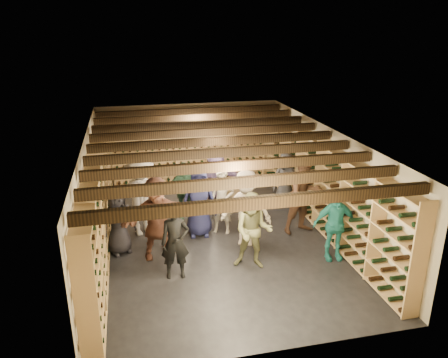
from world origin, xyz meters
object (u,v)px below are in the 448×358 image
object	(u,v)px
crate_stack_left	(203,193)
crate_loose	(219,192)
person_6	(199,202)
person_5	(157,217)
person_8	(305,195)
person_10	(184,191)
person_12	(285,180)
person_1	(175,242)
person_4	(335,225)
person_7	(222,201)
person_3	(246,208)
crate_stack_right	(234,189)
person_11	(216,182)
person_9	(141,196)
person_0	(118,221)
person_2	(253,231)

from	to	relation	value
crate_stack_left	crate_loose	world-z (taller)	crate_stack_left
crate_loose	person_6	size ratio (longest dim) A/B	0.30
crate_stack_left	crate_loose	size ratio (longest dim) A/B	1.36
person_5	person_8	bearing A→B (deg)	-12.25
person_10	person_12	xyz separation A→B (m)	(2.78, 0.29, -0.02)
person_1	person_4	xyz separation A→B (m)	(3.29, -0.01, 0.02)
person_7	person_12	xyz separation A→B (m)	(2.00, 1.20, -0.05)
person_8	person_5	bearing A→B (deg)	174.08
crate_loose	person_6	world-z (taller)	person_6
person_3	person_10	distance (m)	1.99
crate_stack_right	person_6	world-z (taller)	person_6
person_12	person_3	bearing A→B (deg)	-126.29
crate_stack_left	person_5	distance (m)	2.91
crate_loose	person_11	xyz separation A→B (m)	(-0.30, -1.14, 0.75)
person_8	crate_stack_left	bearing A→B (deg)	121.64
person_3	person_4	xyz separation A→B (m)	(1.62, -1.00, -0.09)
person_8	person_10	bearing A→B (deg)	141.55
person_6	person_9	bearing A→B (deg)	170.84
crate_stack_right	person_4	world-z (taller)	person_4
person_0	crate_loose	bearing A→B (deg)	21.81
crate_loose	person_8	size ratio (longest dim) A/B	0.27
person_1	person_8	xyz separation A→B (m)	(3.16, 1.28, 0.18)
person_6	person_12	world-z (taller)	person_6
person_5	person_4	bearing A→B (deg)	-33.01
person_4	person_8	xyz separation A→B (m)	(-0.13, 1.30, 0.16)
crate_stack_right	person_2	bearing A→B (deg)	-98.44
crate_stack_right	person_9	world-z (taller)	person_9
person_7	person_12	distance (m)	2.33
crate_stack_right	person_9	size ratio (longest dim) A/B	0.31
person_7	person_11	xyz separation A→B (m)	(0.11, 1.20, 0.05)
person_0	person_8	xyz separation A→B (m)	(4.23, 0.07, 0.20)
person_0	person_9	xyz separation A→B (m)	(0.52, 0.83, 0.21)
crate_stack_left	person_1	distance (m)	3.63
crate_stack_right	person_11	world-z (taller)	person_11
person_12	person_9	bearing A→B (deg)	-163.40
crate_loose	person_7	bearing A→B (deg)	-100.11
person_6	person_11	world-z (taller)	person_11
person_3	person_7	size ratio (longest dim) A/B	1.10
person_3	person_8	bearing A→B (deg)	33.24
person_2	person_4	bearing A→B (deg)	19.17
person_1	person_12	size ratio (longest dim) A/B	1.02
person_6	person_11	size ratio (longest dim) A/B	0.98
person_12	person_1	bearing A→B (deg)	-134.66
person_10	person_6	bearing A→B (deg)	-78.98
person_1	person_12	bearing A→B (deg)	43.24
person_0	person_5	world-z (taller)	person_5
person_7	person_3	bearing A→B (deg)	-38.54
person_2	person_10	bearing A→B (deg)	132.78
crate_stack_left	person_12	size ratio (longest dim) A/B	0.46
person_10	person_11	size ratio (longest dim) A/B	0.90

